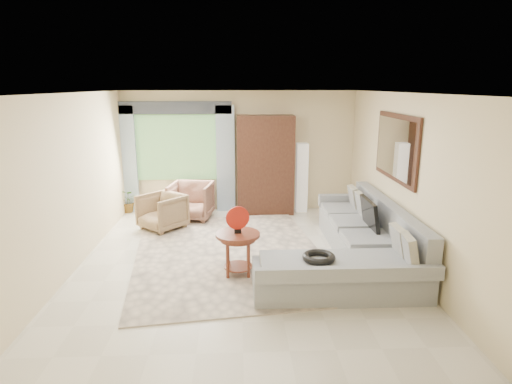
{
  "coord_description": "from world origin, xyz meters",
  "views": [
    {
      "loc": [
        -0.04,
        -6.26,
        2.71
      ],
      "look_at": [
        0.25,
        0.35,
        1.05
      ],
      "focal_mm": 30.0,
      "sensor_mm": 36.0,
      "label": 1
    }
  ],
  "objects_px": {
    "armchair_left": "(162,212)",
    "floor_lamp": "(302,178)",
    "coffee_table": "(238,253)",
    "tv_screen": "(370,214)",
    "armchair_right": "(191,201)",
    "sectional_sofa": "(357,248)",
    "potted_plant": "(128,201)",
    "armoire": "(265,165)"
  },
  "relations": [
    {
      "from": "armchair_left",
      "to": "floor_lamp",
      "type": "bearing_deg",
      "value": 62.48
    },
    {
      "from": "armchair_right",
      "to": "potted_plant",
      "type": "distance_m",
      "value": 1.53
    },
    {
      "from": "armchair_left",
      "to": "tv_screen",
      "type": "bearing_deg",
      "value": 18.12
    },
    {
      "from": "tv_screen",
      "to": "sectional_sofa",
      "type": "bearing_deg",
      "value": -128.76
    },
    {
      "from": "armchair_right",
      "to": "tv_screen",
      "type": "bearing_deg",
      "value": -25.86
    },
    {
      "from": "armoire",
      "to": "floor_lamp",
      "type": "height_order",
      "value": "armoire"
    },
    {
      "from": "armoire",
      "to": "floor_lamp",
      "type": "xyz_separation_m",
      "value": [
        0.8,
        0.06,
        -0.3
      ]
    },
    {
      "from": "armchair_left",
      "to": "floor_lamp",
      "type": "distance_m",
      "value": 3.08
    },
    {
      "from": "tv_screen",
      "to": "floor_lamp",
      "type": "distance_m",
      "value": 2.72
    },
    {
      "from": "armchair_left",
      "to": "armoire",
      "type": "bearing_deg",
      "value": 68.27
    },
    {
      "from": "potted_plant",
      "to": "armoire",
      "type": "xyz_separation_m",
      "value": [
        2.98,
        -0.13,
        0.79
      ]
    },
    {
      "from": "tv_screen",
      "to": "coffee_table",
      "type": "xyz_separation_m",
      "value": [
        -2.1,
        -0.6,
        -0.38
      ]
    },
    {
      "from": "tv_screen",
      "to": "armchair_left",
      "type": "xyz_separation_m",
      "value": [
        -3.55,
        1.52,
        -0.38
      ]
    },
    {
      "from": "coffee_table",
      "to": "armchair_right",
      "type": "height_order",
      "value": "armchair_right"
    },
    {
      "from": "coffee_table",
      "to": "floor_lamp",
      "type": "bearing_deg",
      "value": 66.59
    },
    {
      "from": "tv_screen",
      "to": "potted_plant",
      "type": "distance_m",
      "value": 5.25
    },
    {
      "from": "tv_screen",
      "to": "armchair_right",
      "type": "xyz_separation_m",
      "value": [
        -3.06,
        2.15,
        -0.34
      ]
    },
    {
      "from": "potted_plant",
      "to": "floor_lamp",
      "type": "height_order",
      "value": "floor_lamp"
    },
    {
      "from": "armchair_left",
      "to": "armchair_right",
      "type": "distance_m",
      "value": 0.8
    },
    {
      "from": "armchair_right",
      "to": "potted_plant",
      "type": "xyz_separation_m",
      "value": [
        -1.42,
        0.54,
        -0.13
      ]
    },
    {
      "from": "sectional_sofa",
      "to": "floor_lamp",
      "type": "relative_size",
      "value": 2.31
    },
    {
      "from": "potted_plant",
      "to": "armoire",
      "type": "distance_m",
      "value": 3.09
    },
    {
      "from": "sectional_sofa",
      "to": "armoire",
      "type": "relative_size",
      "value": 1.65
    },
    {
      "from": "coffee_table",
      "to": "armchair_right",
      "type": "bearing_deg",
      "value": 109.29
    },
    {
      "from": "armchair_left",
      "to": "potted_plant",
      "type": "distance_m",
      "value": 1.5
    },
    {
      "from": "sectional_sofa",
      "to": "armchair_left",
      "type": "xyz_separation_m",
      "value": [
        -3.28,
        1.86,
        0.06
      ]
    },
    {
      "from": "potted_plant",
      "to": "armoire",
      "type": "bearing_deg",
      "value": -2.41
    },
    {
      "from": "armchair_left",
      "to": "armchair_right",
      "type": "bearing_deg",
      "value": 93.24
    },
    {
      "from": "tv_screen",
      "to": "coffee_table",
      "type": "relative_size",
      "value": 1.15
    },
    {
      "from": "armchair_left",
      "to": "floor_lamp",
      "type": "xyz_separation_m",
      "value": [
        2.85,
        1.1,
        0.41
      ]
    },
    {
      "from": "potted_plant",
      "to": "floor_lamp",
      "type": "distance_m",
      "value": 3.81
    },
    {
      "from": "sectional_sofa",
      "to": "floor_lamp",
      "type": "distance_m",
      "value": 3.03
    },
    {
      "from": "sectional_sofa",
      "to": "coffee_table",
      "type": "bearing_deg",
      "value": -171.68
    },
    {
      "from": "armchair_left",
      "to": "floor_lamp",
      "type": "relative_size",
      "value": 0.5
    },
    {
      "from": "potted_plant",
      "to": "armchair_left",
      "type": "bearing_deg",
      "value": -51.38
    },
    {
      "from": "coffee_table",
      "to": "tv_screen",
      "type": "bearing_deg",
      "value": 15.97
    },
    {
      "from": "coffee_table",
      "to": "potted_plant",
      "type": "xyz_separation_m",
      "value": [
        -2.39,
        3.29,
        -0.08
      ]
    },
    {
      "from": "armchair_right",
      "to": "floor_lamp",
      "type": "distance_m",
      "value": 2.43
    },
    {
      "from": "tv_screen",
      "to": "potted_plant",
      "type": "xyz_separation_m",
      "value": [
        -4.48,
        2.69,
        -0.46
      ]
    },
    {
      "from": "coffee_table",
      "to": "armchair_left",
      "type": "distance_m",
      "value": 2.57
    },
    {
      "from": "sectional_sofa",
      "to": "armchair_right",
      "type": "xyz_separation_m",
      "value": [
        -2.79,
        2.48,
        0.1
      ]
    },
    {
      "from": "coffee_table",
      "to": "armchair_right",
      "type": "xyz_separation_m",
      "value": [
        -0.96,
        2.75,
        0.05
      ]
    }
  ]
}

